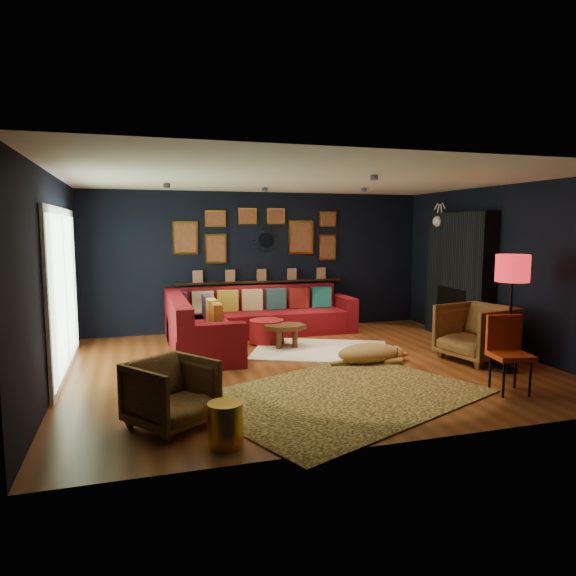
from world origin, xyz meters
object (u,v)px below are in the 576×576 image
object	(u,v)px
armchair_left	(171,390)
floor_lamp	(512,274)
coffee_table	(285,329)
gold_stool	(225,424)
sectional	(239,322)
dog	(368,349)
armchair_right	(476,330)
pouf	(267,331)
orange_chair	(508,347)

from	to	relation	value
armchair_left	floor_lamp	size ratio (longest dim) A/B	0.46
coffee_table	armchair_left	world-z (taller)	armchair_left
armchair_left	gold_stool	size ratio (longest dim) A/B	1.85
sectional	dog	world-z (taller)	sectional
armchair_right	gold_stool	world-z (taller)	armchair_right
coffee_table	armchair_right	size ratio (longest dim) A/B	0.85
dog	armchair_left	bearing A→B (deg)	-147.79
pouf	armchair_left	distance (m)	3.69
pouf	armchair_left	size ratio (longest dim) A/B	0.79
orange_chair	pouf	bearing A→B (deg)	134.08
sectional	armchair_right	size ratio (longest dim) A/B	3.74
armchair_right	dog	bearing A→B (deg)	-112.24
pouf	orange_chair	bearing A→B (deg)	-56.94
coffee_table	pouf	bearing A→B (deg)	117.32
armchair_left	orange_chair	size ratio (longest dim) A/B	0.81
sectional	gold_stool	distance (m)	4.27
armchair_right	orange_chair	xyz separation A→B (m)	(-0.55, -1.31, 0.08)
armchair_left	dog	bearing A→B (deg)	-7.84
armchair_right	gold_stool	xyz separation A→B (m)	(-4.03, -1.89, -0.26)
gold_stool	floor_lamp	xyz separation A→B (m)	(4.08, 1.26, 1.13)
gold_stool	coffee_table	bearing A→B (deg)	65.50
gold_stool	pouf	bearing A→B (deg)	70.38
orange_chair	floor_lamp	size ratio (longest dim) A/B	0.57
armchair_right	floor_lamp	distance (m)	1.08
orange_chair	sectional	bearing A→B (deg)	136.09
pouf	floor_lamp	size ratio (longest dim) A/B	0.36
pouf	dog	bearing A→B (deg)	-57.41
armchair_right	orange_chair	distance (m)	1.43
gold_stool	armchair_right	bearing A→B (deg)	25.13
coffee_table	pouf	size ratio (longest dim) A/B	1.34
sectional	floor_lamp	xyz separation A→B (m)	(3.11, -2.90, 1.01)
armchair_right	gold_stool	bearing A→B (deg)	-77.77
armchair_left	gold_stool	distance (m)	0.75
gold_stool	orange_chair	world-z (taller)	orange_chair
sectional	floor_lamp	bearing A→B (deg)	-42.99
sectional	armchair_left	size ratio (longest dim) A/B	4.65
sectional	armchair_left	world-z (taller)	sectional
orange_chair	floor_lamp	xyz separation A→B (m)	(0.60, 0.68, 0.80)
sectional	gold_stool	bearing A→B (deg)	-103.02
coffee_table	orange_chair	xyz separation A→B (m)	(1.91, -2.86, 0.22)
coffee_table	armchair_right	xyz separation A→B (m)	(2.46, -1.55, 0.14)
coffee_table	dog	size ratio (longest dim) A/B	0.63
pouf	orange_chair	world-z (taller)	orange_chair
sectional	armchair_right	xyz separation A→B (m)	(3.06, -2.27, 0.13)
pouf	orange_chair	size ratio (longest dim) A/B	0.64
armchair_right	orange_chair	bearing A→B (deg)	-35.51
pouf	orange_chair	distance (m)	3.89
armchair_left	orange_chair	bearing A→B (deg)	-36.70
sectional	coffee_table	xyz separation A→B (m)	(0.60, -0.73, -0.01)
armchair_left	gold_stool	world-z (taller)	armchair_left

